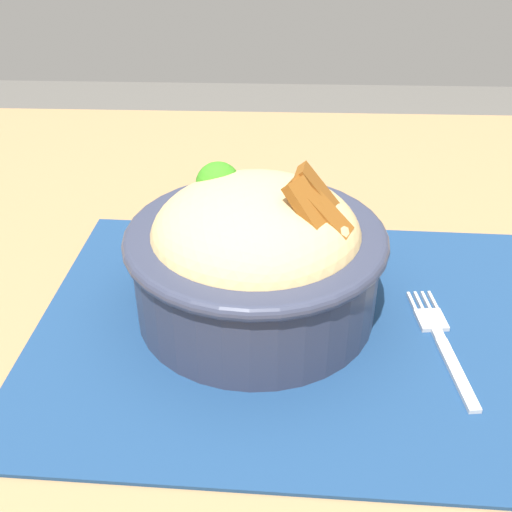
{
  "coord_description": "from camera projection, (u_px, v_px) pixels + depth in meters",
  "views": [
    {
      "loc": [
        -0.01,
        -0.41,
        1.06
      ],
      "look_at": [
        -0.02,
        0.0,
        0.8
      ],
      "focal_mm": 43.98,
      "sensor_mm": 36.0,
      "label": 1
    }
  ],
  "objects": [
    {
      "name": "placemat",
      "position": [
        306.0,
        327.0,
        0.5
      ],
      "size": [
        0.44,
        0.33,
        0.0
      ],
      "primitive_type": "cube",
      "rotation": [
        0.0,
        0.0,
        -0.04
      ],
      "color": "navy",
      "rests_on": "table"
    },
    {
      "name": "table",
      "position": [
        284.0,
        365.0,
        0.55
      ],
      "size": [
        1.26,
        0.96,
        0.74
      ],
      "color": "#99754C",
      "rests_on": "ground_plane"
    },
    {
      "name": "bowl",
      "position": [
        256.0,
        251.0,
        0.49
      ],
      "size": [
        0.21,
        0.21,
        0.13
      ],
      "color": "#2D3347",
      "rests_on": "placemat"
    },
    {
      "name": "fork",
      "position": [
        441.0,
        339.0,
        0.49
      ],
      "size": [
        0.03,
        0.14,
        0.0
      ],
      "color": "#BDBDBD",
      "rests_on": "placemat"
    }
  ]
}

